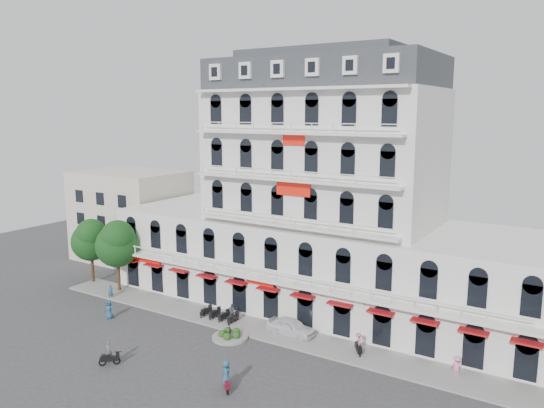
{
  "coord_description": "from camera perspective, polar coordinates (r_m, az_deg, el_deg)",
  "views": [
    {
      "loc": [
        23.72,
        -29.55,
        19.87
      ],
      "look_at": [
        -1.1,
        10.0,
        11.73
      ],
      "focal_mm": 35.0,
      "sensor_mm": 36.0,
      "label": 1
    }
  ],
  "objects": [
    {
      "name": "parked_scooter_row",
      "position": [
        52.63,
        -5.68,
        -12.34
      ],
      "size": [
        4.4,
        1.8,
        1.1
      ],
      "primitive_type": null,
      "color": "black",
      "rests_on": "ground"
    },
    {
      "name": "ground",
      "position": [
        42.79,
        -6.18,
        -17.84
      ],
      "size": [
        120.0,
        120.0,
        0.0
      ],
      "primitive_type": "plane",
      "color": "#38383A",
      "rests_on": "ground"
    },
    {
      "name": "flank_building_west",
      "position": [
        74.39,
        -14.93,
        -1.19
      ],
      "size": [
        14.0,
        10.0,
        12.0
      ],
      "primitive_type": "cube",
      "color": "beige",
      "rests_on": "ground"
    },
    {
      "name": "tree_west_outer",
      "position": [
        65.12,
        -18.9,
        -3.54
      ],
      "size": [
        4.5,
        4.48,
        7.76
      ],
      "color": "#382314",
      "rests_on": "ground"
    },
    {
      "name": "main_building",
      "position": [
        54.05,
        5.5,
        -0.72
      ],
      "size": [
        45.0,
        15.0,
        25.8
      ],
      "color": "silver",
      "rests_on": "ground"
    },
    {
      "name": "rider_center",
      "position": [
        45.83,
        9.28,
        -14.58
      ],
      "size": [
        1.12,
        1.48,
        1.92
      ],
      "rotation": [
        0.0,
        0.0,
        5.3
      ],
      "color": "black",
      "rests_on": "ground"
    },
    {
      "name": "pedestrian_mid",
      "position": [
        52.26,
        -4.31,
        -11.5
      ],
      "size": [
        0.98,
        0.42,
        1.66
      ],
      "primitive_type": "imported",
      "rotation": [
        0.0,
        0.0,
        3.16
      ],
      "color": "#525359",
      "rests_on": "ground"
    },
    {
      "name": "parked_car",
      "position": [
        48.92,
        2.09,
        -13.07
      ],
      "size": [
        4.71,
        2.07,
        1.58
      ],
      "primitive_type": "imported",
      "rotation": [
        0.0,
        0.0,
        1.53
      ],
      "color": "white",
      "rests_on": "ground"
    },
    {
      "name": "traffic_island",
      "position": [
        48.61,
        -4.54,
        -13.94
      ],
      "size": [
        3.2,
        3.2,
        1.6
      ],
      "color": "gray",
      "rests_on": "ground"
    },
    {
      "name": "rider_west",
      "position": [
        45.51,
        -17.11,
        -15.24
      ],
      "size": [
        1.3,
        1.32,
        2.01
      ],
      "rotation": [
        0.0,
        0.0,
        0.8
      ],
      "color": "black",
      "rests_on": "ground"
    },
    {
      "name": "tree_west_inner",
      "position": [
        60.99,
        -16.31,
        -3.96
      ],
      "size": [
        4.76,
        4.76,
        8.25
      ],
      "color": "#382314",
      "rests_on": "ground"
    },
    {
      "name": "sidewalk",
      "position": [
        49.4,
        0.48,
        -13.72
      ],
      "size": [
        53.0,
        4.0,
        0.16
      ],
      "primitive_type": "cube",
      "color": "gray",
      "rests_on": "ground"
    },
    {
      "name": "pedestrian_left",
      "position": [
        54.77,
        -17.12,
        -10.81
      ],
      "size": [
        1.01,
        0.79,
        1.83
      ],
      "primitive_type": "imported",
      "rotation": [
        0.0,
        0.0,
        0.26
      ],
      "color": "navy",
      "rests_on": "ground"
    },
    {
      "name": "rider_east",
      "position": [
        40.16,
        -4.95,
        -17.9
      ],
      "size": [
        1.31,
        1.31,
        2.31
      ],
      "rotation": [
        0.0,
        0.0,
        2.35
      ],
      "color": "maroon",
      "rests_on": "ground"
    },
    {
      "name": "pedestrian_far",
      "position": [
        60.36,
        -16.96,
        -9.02
      ],
      "size": [
        0.66,
        0.63,
        1.51
      ],
      "primitive_type": "imported",
      "rotation": [
        0.0,
        0.0,
        0.68
      ],
      "color": "#29547B",
      "rests_on": "ground"
    },
    {
      "name": "pedestrian_right",
      "position": [
        44.16,
        19.29,
        -16.2
      ],
      "size": [
        1.14,
        0.7,
        1.72
      ],
      "primitive_type": "imported",
      "rotation": [
        0.0,
        0.0,
        3.08
      ],
      "color": "pink",
      "rests_on": "ground"
    }
  ]
}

